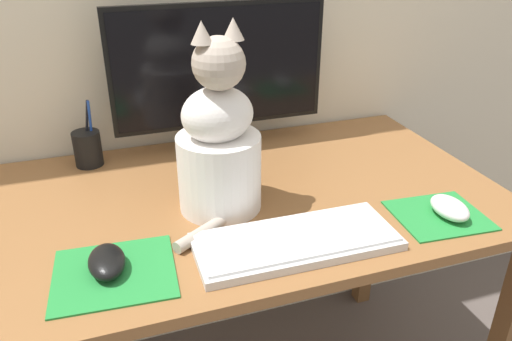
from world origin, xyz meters
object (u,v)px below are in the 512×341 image
object	(u,v)px
keyboard	(296,241)
pen_cup	(88,148)
computer_mouse_left	(107,262)
cat	(219,144)
monitor	(220,73)
computer_mouse_right	(450,208)

from	to	relation	value
keyboard	pen_cup	distance (m)	0.64
computer_mouse_left	cat	size ratio (longest dim) A/B	0.26
monitor	cat	bearing A→B (deg)	-105.61
monitor	keyboard	xyz separation A→B (m)	(0.02, -0.50, -0.21)
computer_mouse_left	computer_mouse_right	world-z (taller)	computer_mouse_right
computer_mouse_left	cat	world-z (taller)	cat
computer_mouse_left	computer_mouse_right	distance (m)	0.72
keyboard	computer_mouse_left	distance (m)	0.36
keyboard	cat	bearing A→B (deg)	118.86
monitor	cat	distance (m)	0.32
computer_mouse_left	computer_mouse_right	xyz separation A→B (m)	(0.72, -0.04, 0.00)
monitor	computer_mouse_right	bearing A→B (deg)	-53.53
cat	pen_cup	xyz separation A→B (m)	(-0.27, 0.32, -0.11)
keyboard	pen_cup	xyz separation A→B (m)	(-0.38, 0.52, 0.04)
monitor	computer_mouse_right	distance (m)	0.66
monitor	pen_cup	distance (m)	0.40
keyboard	computer_mouse_right	world-z (taller)	computer_mouse_right
computer_mouse_left	monitor	bearing A→B (deg)	53.40
computer_mouse_right	cat	bearing A→B (deg)	156.22
computer_mouse_left	pen_cup	distance (m)	0.48
cat	computer_mouse_left	bearing A→B (deg)	-160.72
monitor	cat	size ratio (longest dim) A/B	1.38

